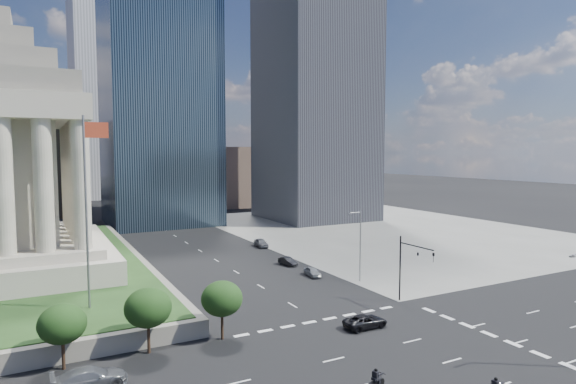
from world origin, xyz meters
TOP-DOWN VIEW (x-y plane):
  - ground at (0.00, 100.00)m, footprint 500.00×500.00m
  - sidewalk_ne at (46.00, 60.00)m, footprint 68.00×90.00m
  - flagpole at (-21.83, 24.00)m, footprint 2.52×0.24m
  - midrise_glass at (2.00, 95.00)m, footprint 26.00×26.00m
  - highrise_ne at (42.00, 85.00)m, footprint 26.00×28.00m
  - building_filler_ne at (32.00, 130.00)m, footprint 20.00×30.00m
  - building_filler_nw at (-30.00, 130.00)m, footprint 24.00×30.00m
  - traffic_signal_ne at (12.50, 13.70)m, footprint 0.30×5.74m
  - street_lamp_north at (13.33, 25.00)m, footprint 2.13×0.22m
  - pickup_truck at (3.20, 10.00)m, footprint 2.22×4.77m
  - suv_grey at (-23.39, 9.48)m, footprint 5.64×2.49m
  - parked_sedan_near at (9.00, 30.51)m, footprint 1.98×4.02m
  - parked_sedan_mid at (9.00, 38.30)m, footprint 3.96×1.86m
  - parked_sedan_far at (11.50, 54.03)m, footprint 2.40×4.84m
  - motorcycle_trail at (-4.26, -1.08)m, footprint 2.41×1.25m

SIDE VIEW (x-z plane):
  - ground at x=0.00m, z-range 0.00..0.00m
  - sidewalk_ne at x=46.00m, z-range 0.00..0.03m
  - parked_sedan_mid at x=9.00m, z-range 0.00..1.26m
  - parked_sedan_near at x=9.00m, z-range 0.00..1.32m
  - pickup_truck at x=3.20m, z-range 0.00..1.32m
  - parked_sedan_far at x=11.50m, z-range 0.00..1.59m
  - suv_grey at x=-23.39m, z-range 0.00..1.61m
  - motorcycle_trail at x=-4.26m, z-range 0.00..1.74m
  - traffic_signal_ne at x=12.50m, z-range 1.25..9.25m
  - street_lamp_north at x=13.33m, z-range 0.66..10.66m
  - building_filler_ne at x=32.00m, z-range 0.00..20.00m
  - flagpole at x=-21.83m, z-range 3.11..23.11m
  - building_filler_nw at x=-30.00m, z-range 0.00..28.00m
  - midrise_glass at x=2.00m, z-range 0.00..60.00m
  - highrise_ne at x=42.00m, z-range 0.00..100.00m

